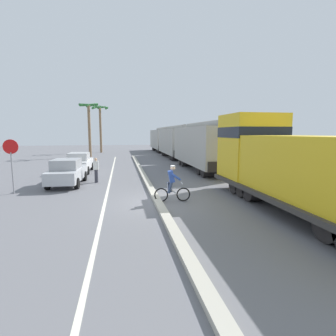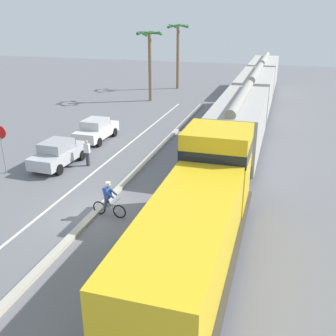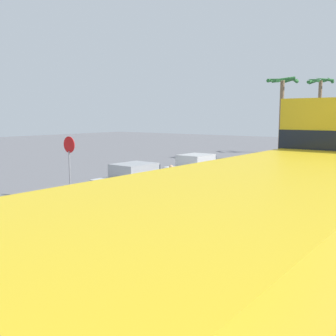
% 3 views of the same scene
% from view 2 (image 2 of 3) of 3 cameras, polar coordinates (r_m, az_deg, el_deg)
% --- Properties ---
extents(ground_plane, '(120.00, 120.00, 0.00)m').
position_cam_2_polar(ground_plane, '(18.94, -10.36, -6.46)').
color(ground_plane, slate).
extents(median_curb, '(0.36, 36.00, 0.16)m').
position_cam_2_polar(median_curb, '(23.89, -4.05, 0.17)').
color(median_curb, '#B2AD9E').
rests_on(median_curb, ground).
extents(lane_stripe, '(0.14, 36.00, 0.01)m').
position_cam_2_polar(lane_stripe, '(24.82, -9.25, 0.58)').
color(lane_stripe, silver).
rests_on(lane_stripe, ground).
extents(locomotive, '(3.10, 11.61, 4.20)m').
position_cam_2_polar(locomotive, '(14.63, 4.52, -7.08)').
color(locomotive, gold).
rests_on(locomotive, ground).
extents(hopper_car_lead, '(2.90, 10.60, 4.18)m').
position_cam_2_polar(hopper_car_lead, '(25.77, 10.32, 6.15)').
color(hopper_car_lead, '#AAA8A0').
rests_on(hopper_car_lead, ground).
extents(hopper_car_middle, '(2.90, 10.60, 4.18)m').
position_cam_2_polar(hopper_car_middle, '(37.05, 12.50, 10.69)').
color(hopper_car_middle, '#AEACA4').
rests_on(hopper_car_middle, ground).
extents(hopper_car_trailing, '(2.90, 10.60, 4.18)m').
position_cam_2_polar(hopper_car_trailing, '(48.48, 13.68, 13.09)').
color(hopper_car_trailing, '#B1AEA6').
rests_on(hopper_car_trailing, ground).
extents(parked_car_silver, '(1.95, 4.26, 1.62)m').
position_cam_2_polar(parked_car_silver, '(24.89, -15.63, 2.09)').
color(parked_car_silver, '#B7BABF').
rests_on(parked_car_silver, ground).
extents(parked_car_white, '(1.89, 4.23, 1.62)m').
position_cam_2_polar(parked_car_white, '(29.35, -10.36, 5.49)').
color(parked_car_white, silver).
rests_on(parked_car_white, ground).
extents(cyclist, '(1.71, 0.49, 1.71)m').
position_cam_2_polar(cyclist, '(18.23, -8.65, -4.63)').
color(cyclist, black).
rests_on(cyclist, ground).
extents(stop_sign, '(0.76, 0.08, 2.88)m').
position_cam_2_polar(stop_sign, '(24.37, -23.03, 3.72)').
color(stop_sign, gray).
rests_on(stop_sign, ground).
extents(palm_tree_near, '(2.68, 2.76, 7.20)m').
position_cam_2_polar(palm_tree_near, '(41.98, -2.67, 16.91)').
color(palm_tree_near, '#846647').
rests_on(palm_tree_near, ground).
extents(palm_tree_far, '(2.74, 2.79, 7.73)m').
position_cam_2_polar(palm_tree_far, '(49.20, 1.45, 17.99)').
color(palm_tree_far, '#846647').
rests_on(palm_tree_far, ground).
extents(pedestrian_by_cars, '(0.34, 0.22, 1.62)m').
position_cam_2_polar(pedestrian_by_cars, '(24.47, -11.65, 2.20)').
color(pedestrian_by_cars, '#33333D').
rests_on(pedestrian_by_cars, ground).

